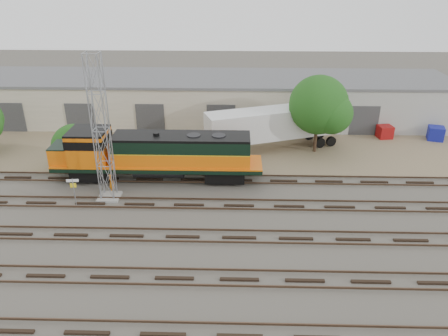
{
  "coord_description": "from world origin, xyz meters",
  "views": [
    {
      "loc": [
        3.66,
        -28.78,
        17.6
      ],
      "look_at": [
        2.73,
        4.0,
        2.2
      ],
      "focal_mm": 35.0,
      "sensor_mm": 36.0,
      "label": 1
    }
  ],
  "objects_px": {
    "locomotive": "(154,154)",
    "semi_trailer": "(277,124)",
    "signal_tower": "(101,133)",
    "worker": "(112,183)"
  },
  "relations": [
    {
      "from": "worker",
      "to": "semi_trailer",
      "type": "height_order",
      "value": "semi_trailer"
    },
    {
      "from": "semi_trailer",
      "to": "locomotive",
      "type": "bearing_deg",
      "value": -166.04
    },
    {
      "from": "signal_tower",
      "to": "semi_trailer",
      "type": "relative_size",
      "value": 0.83
    },
    {
      "from": "signal_tower",
      "to": "locomotive",
      "type": "bearing_deg",
      "value": 46.41
    },
    {
      "from": "signal_tower",
      "to": "worker",
      "type": "distance_m",
      "value": 5.06
    },
    {
      "from": "worker",
      "to": "semi_trailer",
      "type": "relative_size",
      "value": 0.12
    },
    {
      "from": "semi_trailer",
      "to": "worker",
      "type": "bearing_deg",
      "value": -165.67
    },
    {
      "from": "worker",
      "to": "locomotive",
      "type": "bearing_deg",
      "value": -99.49
    },
    {
      "from": "locomotive",
      "to": "worker",
      "type": "xyz_separation_m",
      "value": [
        -3.29,
        -2.35,
        -1.68
      ]
    },
    {
      "from": "locomotive",
      "to": "semi_trailer",
      "type": "distance_m",
      "value": 13.66
    }
  ]
}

